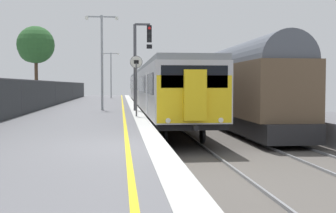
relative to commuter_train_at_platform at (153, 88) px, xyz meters
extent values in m
cube|color=slate|center=(-4.60, -23.98, -1.77)|extent=(6.40, 110.00, 1.00)
cube|color=silver|center=(-1.70, -23.98, -1.26)|extent=(0.60, 110.00, 0.01)
cube|color=yellow|center=(-2.45, -23.98, -1.26)|extent=(0.12, 110.00, 0.01)
cube|color=gray|center=(-0.71, -23.98, -2.23)|extent=(0.07, 110.00, 0.08)
cube|color=gray|center=(0.72, -23.98, -2.23)|extent=(0.07, 110.00, 0.08)
cube|color=#B7B7BC|center=(0.00, -9.86, 0.00)|extent=(2.80, 19.24, 2.30)
cube|color=black|center=(0.00, -9.86, -1.27)|extent=(2.64, 18.64, 0.25)
cube|color=gray|center=(0.00, -9.86, 1.27)|extent=(2.68, 19.24, 0.24)
cube|color=black|center=(-1.41, -9.86, 0.30)|extent=(0.02, 17.64, 0.84)
cube|color=silver|center=(-1.41, -14.67, -0.10)|extent=(0.03, 1.10, 1.90)
cube|color=silver|center=(-1.41, -5.05, -0.10)|extent=(0.03, 1.10, 1.90)
cylinder|color=black|center=(-0.78, -16.88, -1.77)|extent=(0.12, 0.84, 0.84)
cylinder|color=black|center=(0.78, -16.88, -1.77)|extent=(0.12, 0.84, 0.84)
cylinder|color=black|center=(-0.78, -2.84, -1.77)|extent=(0.12, 0.84, 0.84)
cylinder|color=black|center=(0.78, -2.84, -1.77)|extent=(0.12, 0.84, 0.84)
cube|color=#B7B7BC|center=(0.00, 9.98, 0.00)|extent=(2.80, 19.24, 2.30)
cube|color=black|center=(0.00, 9.98, -1.27)|extent=(2.64, 18.64, 0.25)
cube|color=gray|center=(0.00, 9.98, 1.27)|extent=(2.68, 19.24, 0.24)
cube|color=black|center=(-1.41, 9.98, 0.30)|extent=(0.02, 17.64, 0.84)
cube|color=silver|center=(-1.41, 5.17, -0.10)|extent=(0.03, 1.10, 1.90)
cube|color=silver|center=(-1.41, 14.79, -0.10)|extent=(0.03, 1.10, 1.90)
cylinder|color=black|center=(-0.78, 2.96, -1.77)|extent=(0.12, 0.84, 0.84)
cylinder|color=black|center=(0.78, 2.96, -1.77)|extent=(0.12, 0.84, 0.84)
cylinder|color=black|center=(-0.78, 17.00, -1.77)|extent=(0.12, 0.84, 0.84)
cylinder|color=black|center=(0.78, 17.00, -1.77)|extent=(0.12, 0.84, 0.84)
cube|color=yellow|center=(0.00, -19.44, -0.25)|extent=(2.70, 0.10, 1.70)
cube|color=black|center=(0.00, -19.45, 0.55)|extent=(2.40, 0.08, 0.80)
cube|color=yellow|center=(0.00, -19.58, -0.10)|extent=(0.80, 0.24, 1.80)
cylinder|color=white|center=(-0.95, -19.50, -1.00)|extent=(0.18, 0.06, 0.18)
cylinder|color=white|center=(0.95, -19.50, -1.00)|extent=(0.18, 0.06, 0.18)
cylinder|color=black|center=(0.00, -19.73, -1.25)|extent=(0.20, 0.35, 0.20)
cube|color=black|center=(0.00, 9.98, 1.52)|extent=(0.60, 0.90, 0.20)
cube|color=#232326|center=(4.00, -11.61, -1.64)|extent=(2.30, 14.75, 0.79)
cube|color=brown|center=(4.00, -11.61, 0.02)|extent=(2.60, 13.95, 2.53)
cylinder|color=#515660|center=(4.00, -11.61, 1.28)|extent=(2.39, 13.55, 2.39)
cylinder|color=black|center=(3.22, -16.98, -1.77)|extent=(0.12, 0.84, 0.84)
cylinder|color=black|center=(4.78, -16.98, -1.77)|extent=(0.12, 0.84, 0.84)
cylinder|color=black|center=(3.22, -6.24, -1.77)|extent=(0.12, 0.84, 0.84)
cylinder|color=black|center=(4.78, -6.24, -1.77)|extent=(0.12, 0.84, 0.84)
cube|color=#232326|center=(4.00, 3.94, -1.64)|extent=(2.30, 14.75, 0.79)
cube|color=brown|center=(4.00, 3.94, 0.02)|extent=(2.60, 13.95, 2.53)
cylinder|color=#515660|center=(4.00, 3.94, 1.28)|extent=(2.39, 13.55, 2.39)
cylinder|color=black|center=(3.22, -1.44, -1.77)|extent=(0.12, 0.84, 0.84)
cylinder|color=black|center=(4.78, -1.44, -1.77)|extent=(0.12, 0.84, 0.84)
cylinder|color=black|center=(3.22, 9.31, -1.77)|extent=(0.12, 0.84, 0.84)
cylinder|color=black|center=(4.78, 9.31, -1.77)|extent=(0.12, 0.84, 0.84)
cylinder|color=#47474C|center=(-1.75, -8.73, 1.29)|extent=(0.18, 0.18, 5.11)
cube|color=#47474C|center=(-1.30, -8.73, 3.84)|extent=(0.90, 0.12, 0.12)
cube|color=black|center=(-0.90, -8.73, 3.29)|extent=(0.28, 0.20, 1.00)
cylinder|color=red|center=(-0.90, -8.85, 3.61)|extent=(0.16, 0.04, 0.16)
cylinder|color=black|center=(-0.90, -8.85, 3.29)|extent=(0.16, 0.04, 0.16)
cylinder|color=black|center=(-0.90, -8.85, 2.97)|extent=(0.16, 0.04, 0.16)
cube|color=black|center=(-0.90, -8.73, 2.54)|extent=(0.32, 0.16, 0.24)
cylinder|color=#59595B|center=(-1.85, -13.56, 0.02)|extent=(0.08, 0.08, 2.58)
cylinder|color=black|center=(-1.85, -13.57, 1.37)|extent=(0.59, 0.02, 0.59)
cylinder|color=silver|center=(-1.85, -13.58, 1.37)|extent=(0.56, 0.02, 0.56)
cube|color=black|center=(-1.85, -13.59, 1.37)|extent=(0.24, 0.01, 0.18)
cylinder|color=#93999E|center=(-3.72, -7.88, 1.60)|extent=(0.14, 0.14, 5.74)
cube|color=#93999E|center=(-3.27, -7.88, 4.38)|extent=(0.90, 0.08, 0.08)
cylinder|color=silver|center=(-2.82, -7.88, 4.30)|extent=(0.20, 0.20, 0.18)
cube|color=#93999E|center=(-4.17, -7.88, 4.38)|extent=(0.90, 0.08, 0.08)
cylinder|color=silver|center=(-4.62, -7.88, 4.30)|extent=(0.20, 0.20, 0.18)
cylinder|color=#93999E|center=(-3.72, 17.78, 1.42)|extent=(0.14, 0.14, 5.38)
cube|color=#93999E|center=(-3.27, 17.78, 4.01)|extent=(0.90, 0.08, 0.08)
cylinder|color=silver|center=(-2.82, 17.78, 3.93)|extent=(0.20, 0.20, 0.18)
cube|color=#93999E|center=(-4.17, 17.78, 4.01)|extent=(0.90, 0.08, 0.08)
cylinder|color=silver|center=(-4.62, 17.78, 3.93)|extent=(0.20, 0.20, 0.18)
cylinder|color=#38383D|center=(-7.55, -12.29, -0.37)|extent=(0.07, 0.07, 1.79)
cylinder|color=#38383D|center=(-7.55, -0.60, -0.37)|extent=(0.07, 0.07, 1.79)
cylinder|color=#38383D|center=(-7.55, 11.08, -0.37)|extent=(0.07, 0.07, 1.79)
cylinder|color=#38383D|center=(-7.55, 22.77, -0.37)|extent=(0.07, 0.07, 1.79)
cylinder|color=#473323|center=(-9.64, 3.04, 0.76)|extent=(0.28, 0.28, 4.05)
sphere|color=#285628|center=(-9.64, 3.04, 3.64)|extent=(3.12, 3.12, 3.12)
sphere|color=#285628|center=(-10.10, 3.50, 3.25)|extent=(2.14, 2.14, 2.14)
camera|label=1|loc=(-2.61, -34.83, 0.25)|focal=46.92mm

